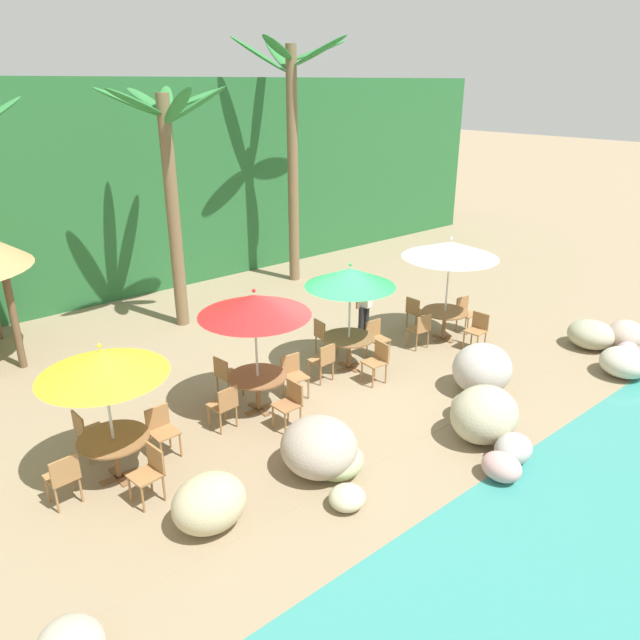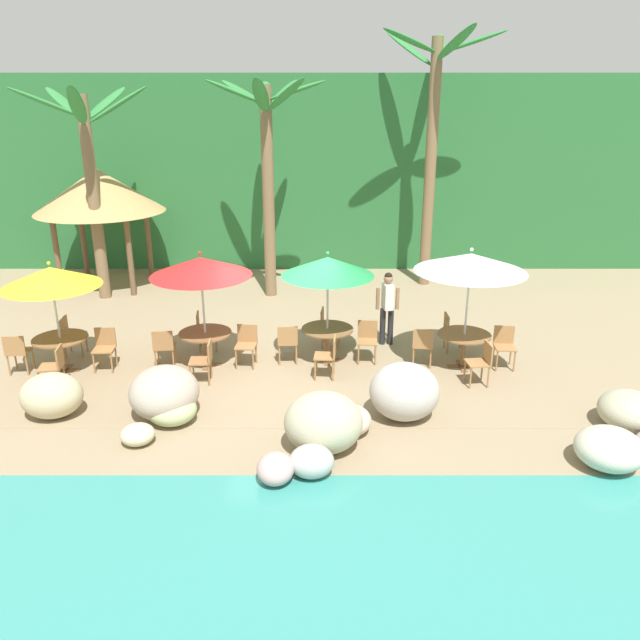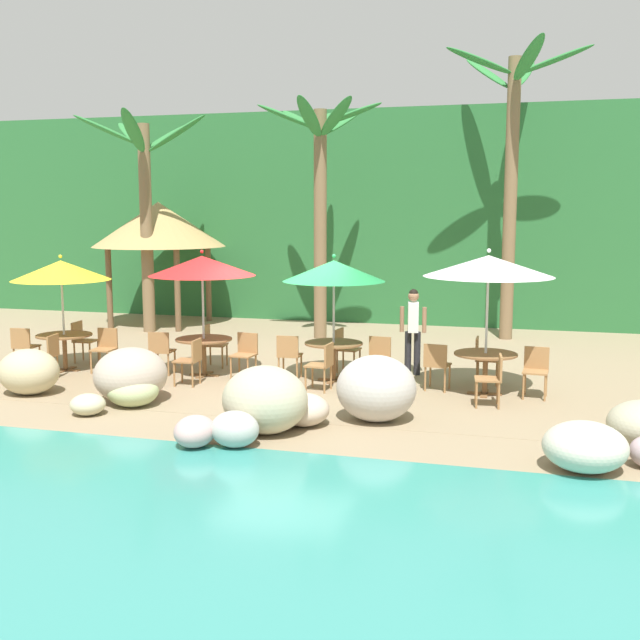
% 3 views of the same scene
% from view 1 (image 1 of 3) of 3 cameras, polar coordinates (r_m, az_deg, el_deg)
% --- Properties ---
extents(ground_plane, '(120.00, 120.00, 0.00)m').
position_cam_1_polar(ground_plane, '(12.45, 0.76, -6.25)').
color(ground_plane, '#937F60').
extents(terrace_deck, '(18.00, 5.20, 0.01)m').
position_cam_1_polar(terrace_deck, '(12.45, 0.76, -6.23)').
color(terrace_deck, '#937F60').
rests_on(terrace_deck, ground).
extents(foliage_backdrop, '(28.00, 2.40, 6.00)m').
position_cam_1_polar(foliage_backdrop, '(18.96, -17.66, 12.18)').
color(foliage_backdrop, '#286633').
rests_on(foliage_backdrop, ground).
extents(rock_seawall, '(13.61, 2.96, 1.02)m').
position_cam_1_polar(rock_seawall, '(11.24, 13.51, -7.91)').
color(rock_seawall, '#B8AE98').
rests_on(rock_seawall, ground).
extents(umbrella_yellow, '(1.93, 1.93, 2.34)m').
position_cam_1_polar(umbrella_yellow, '(9.32, -20.18, -3.90)').
color(umbrella_yellow, silver).
rests_on(umbrella_yellow, ground).
extents(dining_table_yellow, '(1.10, 1.10, 0.74)m').
position_cam_1_polar(dining_table_yellow, '(9.99, -19.12, -11.24)').
color(dining_table_yellow, brown).
rests_on(dining_table_yellow, ground).
extents(chair_yellow_seaward, '(0.44, 0.45, 0.87)m').
position_cam_1_polar(chair_yellow_seaward, '(10.40, -14.97, -9.98)').
color(chair_yellow_seaward, '#9E7042').
rests_on(chair_yellow_seaward, ground).
extents(chair_yellow_inland, '(0.45, 0.45, 0.87)m').
position_cam_1_polar(chair_yellow_inland, '(10.70, -21.48, -9.87)').
color(chair_yellow_inland, '#9E7042').
rests_on(chair_yellow_inland, ground).
extents(chair_yellow_left, '(0.45, 0.46, 0.87)m').
position_cam_1_polar(chair_yellow_left, '(9.73, -23.38, -13.58)').
color(chair_yellow_left, '#9E7042').
rests_on(chair_yellow_left, ground).
extents(chair_yellow_right, '(0.48, 0.47, 0.87)m').
position_cam_1_polar(chair_yellow_right, '(9.44, -15.97, -13.67)').
color(chair_yellow_right, '#9E7042').
rests_on(chair_yellow_right, ground).
extents(umbrella_red, '(2.06, 2.06, 2.47)m').
position_cam_1_polar(umbrella_red, '(10.70, -6.31, 1.43)').
color(umbrella_red, silver).
rests_on(umbrella_red, ground).
extents(dining_table_red, '(1.10, 1.10, 0.74)m').
position_cam_1_polar(dining_table_red, '(11.33, -5.99, -5.90)').
color(dining_table_red, brown).
rests_on(dining_table_red, ground).
extents(chair_red_seaward, '(0.46, 0.46, 0.87)m').
position_cam_1_polar(chair_red_seaward, '(11.82, -2.58, -5.09)').
color(chair_red_seaward, '#9E7042').
rests_on(chair_red_seaward, ground).
extents(chair_red_inland, '(0.48, 0.47, 0.87)m').
position_cam_1_polar(chair_red_inland, '(11.91, -9.02, -5.14)').
color(chair_red_inland, '#9E7042').
rests_on(chair_red_inland, ground).
extents(chair_red_left, '(0.46, 0.47, 0.87)m').
position_cam_1_polar(chair_red_left, '(10.86, -9.12, -7.98)').
color(chair_red_left, '#9E7042').
rests_on(chair_red_left, ground).
extents(chair_red_right, '(0.44, 0.44, 0.87)m').
position_cam_1_polar(chair_red_right, '(10.83, -2.87, -7.80)').
color(chair_red_right, '#9E7042').
rests_on(chair_red_right, ground).
extents(umbrella_green, '(1.92, 1.92, 2.41)m').
position_cam_1_polar(umbrella_green, '(12.39, 2.92, 4.11)').
color(umbrella_green, silver).
rests_on(umbrella_green, ground).
extents(dining_table_green, '(1.10, 1.10, 0.74)m').
position_cam_1_polar(dining_table_green, '(12.92, 2.79, -2.15)').
color(dining_table_green, brown).
rests_on(dining_table_green, ground).
extents(chair_green_seaward, '(0.45, 0.46, 0.87)m').
position_cam_1_polar(chair_green_seaward, '(13.53, 5.38, -1.55)').
color(chair_green_seaward, '#9E7042').
rests_on(chair_green_seaward, ground).
extents(chair_green_inland, '(0.47, 0.46, 0.87)m').
position_cam_1_polar(chair_green_inland, '(13.55, 0.34, -1.41)').
color(chair_green_inland, '#9E7042').
rests_on(chair_green_inland, ground).
extents(chair_green_left, '(0.45, 0.45, 0.87)m').
position_cam_1_polar(chair_green_left, '(12.36, 0.37, -3.82)').
color(chair_green_left, '#9E7042').
rests_on(chair_green_left, ground).
extents(chair_green_right, '(0.46, 0.45, 0.87)m').
position_cam_1_polar(chair_green_right, '(12.43, 5.55, -3.77)').
color(chair_green_right, '#9E7042').
rests_on(chair_green_right, ground).
extents(umbrella_white, '(2.24, 2.24, 2.57)m').
position_cam_1_polar(umbrella_white, '(14.16, 12.39, 6.61)').
color(umbrella_white, silver).
rests_on(umbrella_white, ground).
extents(dining_table_white, '(1.10, 1.10, 0.74)m').
position_cam_1_polar(dining_table_white, '(14.66, 11.87, 0.39)').
color(dining_table_white, brown).
rests_on(dining_table_white, ground).
extents(chair_white_seaward, '(0.45, 0.45, 0.87)m').
position_cam_1_polar(chair_white_seaward, '(15.36, 13.74, 0.82)').
color(chair_white_seaward, '#9E7042').
rests_on(chair_white_seaward, ground).
extents(chair_white_inland, '(0.43, 0.42, 0.87)m').
position_cam_1_polar(chair_white_inland, '(15.12, 9.11, 0.85)').
color(chair_white_inland, '#9E7042').
rests_on(chair_white_inland, ground).
extents(chair_white_left, '(0.47, 0.48, 0.87)m').
position_cam_1_polar(chair_white_left, '(14.09, 9.61, -0.79)').
color(chair_white_left, '#9E7042').
rests_on(chair_white_left, ground).
extents(chair_white_right, '(0.47, 0.46, 0.87)m').
position_cam_1_polar(chair_white_right, '(14.38, 14.87, -0.76)').
color(chair_white_right, '#9E7042').
rests_on(chair_white_right, ground).
extents(palm_tree_second, '(3.12, 3.09, 5.83)m').
position_cam_1_polar(palm_tree_second, '(14.95, -14.28, 14.08)').
color(palm_tree_second, brown).
rests_on(palm_tree_second, ground).
extents(palm_tree_third, '(3.47, 3.47, 7.11)m').
position_cam_1_polar(palm_tree_third, '(18.21, -2.70, 17.83)').
color(palm_tree_third, brown).
rests_on(palm_tree_third, ground).
extents(waiter_in_white, '(0.52, 0.37, 1.70)m').
position_cam_1_polar(waiter_in_white, '(14.29, 4.27, 1.83)').
color(waiter_in_white, '#232328').
rests_on(waiter_in_white, ground).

